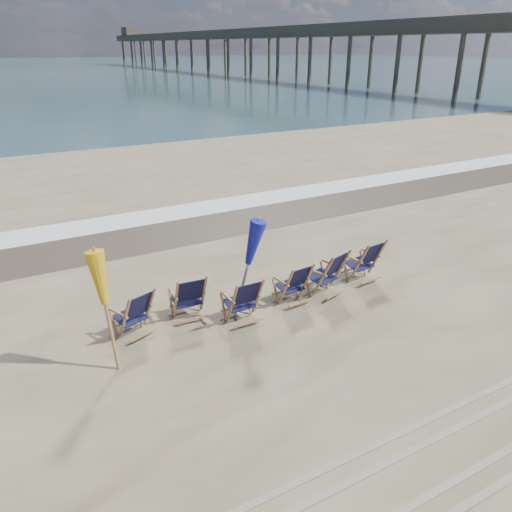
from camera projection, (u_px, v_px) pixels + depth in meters
The scene contains 12 objects.
surf_foam at pixel (158, 215), 15.19m from camera, with size 200.00×1.40×0.01m, color silver.
wet_sand_strip at pixel (175, 230), 13.99m from camera, with size 200.00×2.60×0.00m, color #42362A.
tire_tracks at pixel (451, 455), 6.29m from camera, with size 80.00×1.30×0.01m, color gray, non-canonical shape.
beach_chair_0 at pixel (150, 308), 8.86m from camera, with size 0.60×0.68×0.94m, color black, non-canonical shape.
beach_chair_1 at pixel (204, 295), 9.31m from camera, with size 0.61×0.69×0.95m, color black, non-canonical shape.
beach_chair_2 at pixel (258, 298), 9.21m from camera, with size 0.61×0.69×0.96m, color black, non-canonical shape.
beach_chair_3 at pixel (307, 281), 9.91m from camera, with size 0.58×0.66×0.91m, color black, non-canonical shape.
beach_chair_4 at pixel (341, 269), 10.28m from camera, with size 0.66×0.74×1.03m, color black, non-canonical shape.
beach_chair_5 at pixel (377, 258), 10.86m from camera, with size 0.64×0.72×1.01m, color black, non-canonical shape.
umbrella_yellow at pixel (104, 285), 7.49m from camera, with size 0.30×0.30×1.96m.
umbrella_blue at pixel (245, 245), 8.89m from camera, with size 0.30×0.30×2.00m.
fishing_pier at pixel (242, 46), 83.29m from camera, with size 4.40×140.00×9.30m, color brown, non-canonical shape.
Camera 1 is at (-4.51, -5.78, 4.78)m, focal length 35.00 mm.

